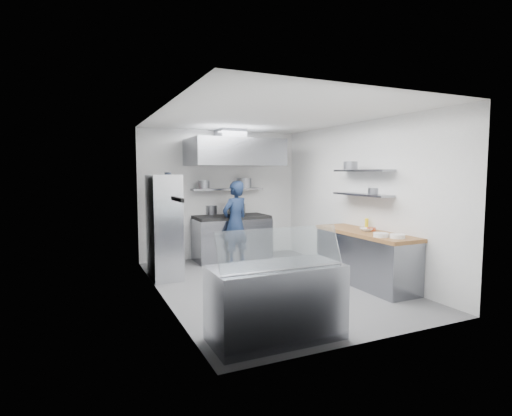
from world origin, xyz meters
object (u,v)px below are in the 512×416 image
chef (235,223)px  wire_rack (164,226)px  display_case (276,303)px  gas_range (232,239)px

chef → wire_rack: (-1.54, -0.43, 0.07)m
display_case → chef: bearing=75.5°
gas_range → display_case: gas_range is taller
wire_rack → display_case: wire_rack is taller
chef → wire_rack: bearing=-4.1°
gas_range → display_case: 4.23m
gas_range → display_case: (-1.03, -4.10, -0.03)m
chef → wire_rack: 1.60m
display_case → gas_range: bearing=75.9°
gas_range → chef: (-0.09, -0.45, 0.41)m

